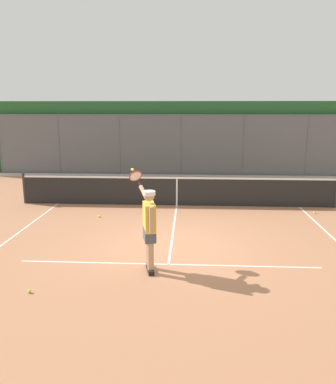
{
  "coord_description": "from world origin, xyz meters",
  "views": [
    {
      "loc": [
        -0.42,
        8.71,
        3.26
      ],
      "look_at": [
        0.14,
        -1.21,
        1.05
      ],
      "focal_mm": 36.07,
      "sensor_mm": 36.0,
      "label": 1
    }
  ],
  "objects_px": {
    "tennis_ball_mid_court": "(314,213)",
    "tennis_ball_by_sideline": "(99,216)",
    "tennis_player": "(149,224)",
    "tennis_ball_near_net": "(29,291)"
  },
  "relations": [
    {
      "from": "tennis_ball_mid_court",
      "to": "tennis_ball_near_net",
      "type": "bearing_deg",
      "value": 39.73
    },
    {
      "from": "tennis_player",
      "to": "tennis_ball_by_sideline",
      "type": "height_order",
      "value": "tennis_player"
    },
    {
      "from": "tennis_ball_mid_court",
      "to": "tennis_ball_by_sideline",
      "type": "bearing_deg",
      "value": 6.48
    },
    {
      "from": "tennis_ball_mid_court",
      "to": "tennis_ball_by_sideline",
      "type": "distance_m",
      "value": 6.62
    },
    {
      "from": "tennis_ball_near_net",
      "to": "tennis_ball_by_sideline",
      "type": "xyz_separation_m",
      "value": [
        -0.14,
        -4.83,
        0.0
      ]
    },
    {
      "from": "tennis_ball_mid_court",
      "to": "tennis_player",
      "type": "bearing_deg",
      "value": 43.84
    },
    {
      "from": "tennis_player",
      "to": "tennis_ball_near_net",
      "type": "relative_size",
      "value": 29.66
    },
    {
      "from": "tennis_player",
      "to": "tennis_ball_by_sideline",
      "type": "distance_m",
      "value": 4.3
    },
    {
      "from": "tennis_player",
      "to": "tennis_ball_by_sideline",
      "type": "bearing_deg",
      "value": 13.8
    },
    {
      "from": "tennis_player",
      "to": "tennis_ball_near_net",
      "type": "bearing_deg",
      "value": 104.93
    }
  ]
}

